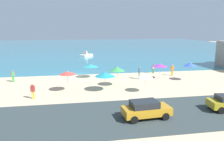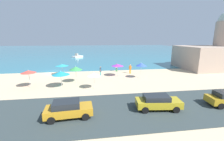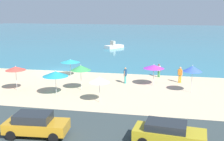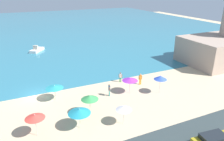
% 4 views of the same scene
% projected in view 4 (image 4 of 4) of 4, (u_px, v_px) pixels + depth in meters
% --- Properties ---
extents(ground_plane, '(160.00, 160.00, 0.00)m').
position_uv_depth(ground_plane, '(37.00, 95.00, 31.06)').
color(ground_plane, '#CEB590').
extents(sea, '(150.00, 110.00, 0.05)m').
position_uv_depth(sea, '(17.00, 29.00, 77.54)').
color(sea, teal).
rests_on(sea, ground_plane).
extents(beach_umbrella_1, '(1.82, 1.82, 2.34)m').
position_uv_depth(beach_umbrella_1, '(124.00, 108.00, 23.86)').
color(beach_umbrella_1, '#B2B2B7').
rests_on(beach_umbrella_1, ground_plane).
extents(beach_umbrella_3, '(2.06, 2.06, 2.63)m').
position_uv_depth(beach_umbrella_3, '(90.00, 97.00, 25.55)').
color(beach_umbrella_3, '#B2B2B7').
rests_on(beach_umbrella_3, ground_plane).
extents(beach_umbrella_4, '(2.45, 2.45, 2.38)m').
position_uv_depth(beach_umbrella_4, '(79.00, 111.00, 23.19)').
color(beach_umbrella_4, '#B2B2B7').
rests_on(beach_umbrella_4, ground_plane).
extents(beach_umbrella_6, '(2.24, 2.24, 2.33)m').
position_uv_depth(beach_umbrella_6, '(130.00, 79.00, 31.05)').
color(beach_umbrella_6, '#B2B2B7').
rests_on(beach_umbrella_6, ground_plane).
extents(beach_umbrella_8, '(1.83, 1.83, 2.75)m').
position_uv_depth(beach_umbrella_8, '(160.00, 78.00, 30.76)').
color(beach_umbrella_8, '#B2B2B7').
rests_on(beach_umbrella_8, ground_plane).
extents(beach_umbrella_9, '(2.01, 2.01, 2.54)m').
position_uv_depth(beach_umbrella_9, '(35.00, 117.00, 21.84)').
color(beach_umbrella_9, '#B2B2B7').
rests_on(beach_umbrella_9, ground_plane).
extents(beach_umbrella_10, '(2.40, 2.40, 2.14)m').
position_uv_depth(beach_umbrella_10, '(54.00, 87.00, 29.16)').
color(beach_umbrella_10, '#B2B2B7').
rests_on(beach_umbrella_10, ground_plane).
extents(bather_0, '(0.54, 0.33, 1.81)m').
position_uv_depth(bather_0, '(140.00, 78.00, 34.00)').
color(bather_0, orange).
rests_on(bather_0, ground_plane).
extents(bather_1, '(0.32, 0.55, 1.80)m').
position_uv_depth(bather_1, '(109.00, 89.00, 30.46)').
color(bather_1, teal).
rests_on(bather_1, ground_plane).
extents(bather_2, '(0.51, 0.37, 1.65)m').
position_uv_depth(bather_2, '(120.00, 77.00, 34.91)').
color(bather_2, '#439B4F').
rests_on(bather_2, ground_plane).
extents(parked_car_1, '(4.43, 2.19, 1.44)m').
position_uv_depth(parked_car_1, '(214.00, 141.00, 20.65)').
color(parked_car_1, '#A9941E').
rests_on(parked_car_1, coastal_road).
extents(skiff_nearshore, '(3.83, 4.38, 1.52)m').
position_uv_depth(skiff_nearshore, '(37.00, 50.00, 51.30)').
color(skiff_nearshore, silver).
rests_on(skiff_nearshore, sea).
extents(harbor_fortress, '(12.84, 10.13, 12.83)m').
position_uv_depth(harbor_fortress, '(223.00, 42.00, 43.27)').
color(harbor_fortress, tan).
rests_on(harbor_fortress, ground_plane).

